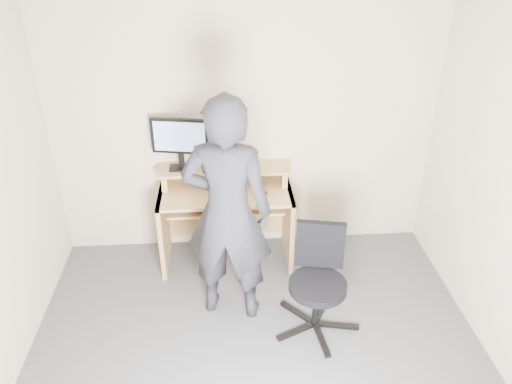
{
  "coord_description": "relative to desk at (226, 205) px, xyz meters",
  "views": [
    {
      "loc": [
        -0.21,
        -2.47,
        2.94
      ],
      "look_at": [
        0.05,
        1.05,
        0.95
      ],
      "focal_mm": 35.0,
      "sensor_mm": 36.0,
      "label": 1
    }
  ],
  "objects": [
    {
      "name": "monitor",
      "position": [
        -0.38,
        0.07,
        0.65
      ],
      "size": [
        0.5,
        0.14,
        0.48
      ],
      "rotation": [
        0.0,
        0.0,
        -0.18
      ],
      "color": "black",
      "rests_on": "desk"
    },
    {
      "name": "back_wall",
      "position": [
        0.2,
        0.22,
        0.7
      ],
      "size": [
        3.5,
        0.02,
        2.5
      ],
      "primitive_type": "cube",
      "color": "#C1B499",
      "rests_on": "ground"
    },
    {
      "name": "travel_mug",
      "position": [
        0.06,
        0.1,
        0.44
      ],
      "size": [
        0.08,
        0.08,
        0.16
      ],
      "primitive_type": "cylinder",
      "rotation": [
        0.0,
        0.0,
        0.06
      ],
      "color": "#ADAEB2",
      "rests_on": "desk"
    },
    {
      "name": "headphones",
      "position": [
        -0.06,
        0.11,
        0.37
      ],
      "size": [
        0.16,
        0.16,
        0.06
      ],
      "primitive_type": "torus",
      "rotation": [
        0.26,
        0.0,
        0.05
      ],
      "color": "silver",
      "rests_on": "desk"
    },
    {
      "name": "ceiling",
      "position": [
        0.2,
        -1.53,
        1.95
      ],
      "size": [
        3.5,
        3.5,
        0.02
      ],
      "primitive_type": "cube",
      "color": "white",
      "rests_on": "back_wall"
    },
    {
      "name": "desk",
      "position": [
        0.0,
        0.0,
        0.0
      ],
      "size": [
        1.2,
        0.6,
        0.91
      ],
      "color": "tan",
      "rests_on": "ground"
    },
    {
      "name": "office_chair",
      "position": [
        0.7,
        -0.99,
        -0.08
      ],
      "size": [
        0.68,
        0.67,
        0.86
      ],
      "rotation": [
        0.0,
        0.0,
        -0.2
      ],
      "color": "black",
      "rests_on": "ground"
    },
    {
      "name": "keyboard",
      "position": [
        -0.0,
        -0.17,
        0.12
      ],
      "size": [
        0.48,
        0.24,
        0.03
      ],
      "primitive_type": "cube",
      "rotation": [
        0.0,
        0.0,
        0.14
      ],
      "color": "black",
      "rests_on": "desk"
    },
    {
      "name": "person",
      "position": [
        0.01,
        -0.78,
        0.4
      ],
      "size": [
        0.77,
        0.59,
        1.89
      ],
      "primitive_type": "imported",
      "rotation": [
        0.0,
        0.0,
        2.93
      ],
      "color": "black",
      "rests_on": "ground"
    },
    {
      "name": "charger",
      "position": [
        -0.17,
        -0.02,
        0.38
      ],
      "size": [
        0.05,
        0.04,
        0.03
      ],
      "primitive_type": "cube",
      "rotation": [
        0.0,
        0.0,
        0.07
      ],
      "color": "black",
      "rests_on": "desk"
    },
    {
      "name": "external_drive",
      "position": [
        -0.03,
        0.12,
        0.46
      ],
      "size": [
        0.09,
        0.14,
        0.2
      ],
      "primitive_type": "cube",
      "rotation": [
        0.0,
        0.0,
        0.17
      ],
      "color": "black",
      "rests_on": "desk"
    },
    {
      "name": "mouse",
      "position": [
        0.32,
        -0.18,
        0.22
      ],
      "size": [
        0.11,
        0.09,
        0.04
      ],
      "primitive_type": "ellipsoid",
      "rotation": [
        0.0,
        0.0,
        -0.31
      ],
      "color": "black",
      "rests_on": "desk"
    },
    {
      "name": "smartphone",
      "position": [
        0.23,
        0.06,
        0.37
      ],
      "size": [
        0.09,
        0.14,
        0.01
      ],
      "primitive_type": "cube",
      "rotation": [
        0.0,
        0.0,
        -0.18
      ],
      "color": "black",
      "rests_on": "desk"
    },
    {
      "name": "ground",
      "position": [
        0.2,
        -1.53,
        -0.55
      ],
      "size": [
        3.5,
        3.5,
        0.0
      ],
      "primitive_type": "plane",
      "color": "#49494D",
      "rests_on": "ground"
    }
  ]
}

